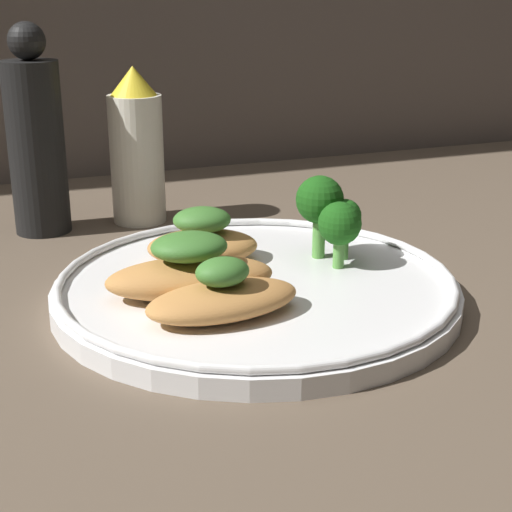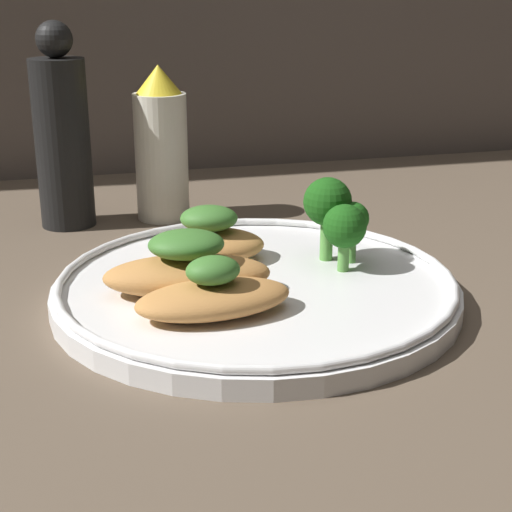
# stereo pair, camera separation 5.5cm
# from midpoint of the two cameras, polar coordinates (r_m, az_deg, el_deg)

# --- Properties ---
(ground_plane) EXTENTS (1.80, 1.80, 0.01)m
(ground_plane) POSITION_cam_midpoint_polar(r_m,az_deg,el_deg) (0.57, -2.80, -3.78)
(ground_plane) COLOR brown
(plate) EXTENTS (0.29, 0.29, 0.02)m
(plate) POSITION_cam_midpoint_polar(r_m,az_deg,el_deg) (0.56, -2.82, -2.37)
(plate) COLOR white
(plate) RESTS_ON ground_plane
(grilled_meat_front) EXTENTS (0.11, 0.06, 0.04)m
(grilled_meat_front) POSITION_cam_midpoint_polar(r_m,az_deg,el_deg) (0.50, -5.59, -3.03)
(grilled_meat_front) COLOR #BC7F42
(grilled_meat_front) RESTS_ON plate
(grilled_meat_middle) EXTENTS (0.12, 0.07, 0.04)m
(grilled_meat_middle) POSITION_cam_midpoint_polar(r_m,az_deg,el_deg) (0.53, -7.79, -1.17)
(grilled_meat_middle) COLOR #BC7F42
(grilled_meat_middle) RESTS_ON plate
(grilled_meat_back) EXTENTS (0.09, 0.07, 0.04)m
(grilled_meat_back) POSITION_cam_midpoint_polar(r_m,az_deg,el_deg) (0.60, -6.55, 1.05)
(grilled_meat_back) COLOR #BC7F42
(grilled_meat_back) RESTS_ON plate
(broccoli_bunch) EXTENTS (0.05, 0.06, 0.06)m
(broccoli_bunch) POSITION_cam_midpoint_polar(r_m,az_deg,el_deg) (0.59, 2.77, 3.17)
(broccoli_bunch) COLOR #569942
(broccoli_bunch) RESTS_ON plate
(sauce_bottle) EXTENTS (0.05, 0.05, 0.14)m
(sauce_bottle) POSITION_cam_midpoint_polar(r_m,az_deg,el_deg) (0.74, -10.81, 7.63)
(sauce_bottle) COLOR silver
(sauce_bottle) RESTS_ON ground_plane
(pepper_grinder) EXTENTS (0.05, 0.05, 0.18)m
(pepper_grinder) POSITION_cam_midpoint_polar(r_m,az_deg,el_deg) (0.73, -17.84, 8.00)
(pepper_grinder) COLOR black
(pepper_grinder) RESTS_ON ground_plane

